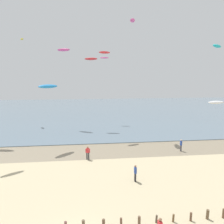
% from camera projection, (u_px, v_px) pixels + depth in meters
% --- Properties ---
extents(wet_sand_strip, '(120.00, 6.74, 0.01)m').
position_uv_depth(wet_sand_strip, '(78.00, 152.00, 32.86)').
color(wet_sand_strip, gray).
rests_on(wet_sand_strip, ground).
extents(sea, '(160.00, 70.00, 0.10)m').
position_uv_depth(sea, '(81.00, 111.00, 70.49)').
color(sea, slate).
rests_on(sea, ground).
extents(groyne_near, '(16.98, 0.34, 0.75)m').
position_uv_depth(groyne_near, '(180.00, 217.00, 17.14)').
color(groyne_near, brown).
rests_on(groyne_near, ground).
extents(person_nearest_camera, '(0.57, 0.24, 1.71)m').
position_uv_depth(person_nearest_camera, '(88.00, 152.00, 29.72)').
color(person_nearest_camera, '#232328').
rests_on(person_nearest_camera, ground).
extents(person_mid_beach, '(0.23, 0.57, 1.71)m').
position_uv_depth(person_mid_beach, '(135.00, 173.00, 23.54)').
color(person_mid_beach, '#232328').
rests_on(person_mid_beach, ground).
extents(person_by_waterline, '(0.25, 0.57, 1.71)m').
position_uv_depth(person_by_waterline, '(181.00, 145.00, 32.98)').
color(person_by_waterline, '#4C4C56').
rests_on(person_by_waterline, ground).
extents(kite_aloft_0, '(1.17, 1.98, 0.31)m').
position_uv_depth(kite_aloft_0, '(22.00, 39.00, 51.50)').
color(kite_aloft_0, yellow).
extents(kite_aloft_1, '(1.38, 2.67, 0.43)m').
position_uv_depth(kite_aloft_1, '(132.00, 20.00, 40.01)').
color(kite_aloft_1, '#E54C99').
extents(kite_aloft_3, '(2.68, 1.46, 0.67)m').
position_uv_depth(kite_aloft_3, '(91.00, 59.00, 46.15)').
color(kite_aloft_3, red).
extents(kite_aloft_4, '(3.07, 3.09, 0.66)m').
position_uv_depth(kite_aloft_4, '(48.00, 86.00, 33.70)').
color(kite_aloft_4, '#2384D1').
extents(kite_aloft_5, '(2.04, 1.00, 0.37)m').
position_uv_depth(kite_aloft_5, '(104.00, 58.00, 52.34)').
color(kite_aloft_5, '#E54C99').
extents(kite_aloft_6, '(3.10, 2.47, 0.74)m').
position_uv_depth(kite_aloft_6, '(64.00, 50.00, 47.51)').
color(kite_aloft_6, '#E54C99').
extents(kite_aloft_7, '(2.67, 1.13, 0.50)m').
position_uv_depth(kite_aloft_7, '(216.00, 102.00, 34.39)').
color(kite_aloft_7, white).
extents(kite_aloft_8, '(3.34, 3.23, 0.73)m').
position_uv_depth(kite_aloft_8, '(217.00, 46.00, 43.13)').
color(kite_aloft_8, '#19B2B7').
extents(kite_aloft_9, '(2.24, 1.57, 0.53)m').
position_uv_depth(kite_aloft_9, '(104.00, 52.00, 39.52)').
color(kite_aloft_9, red).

